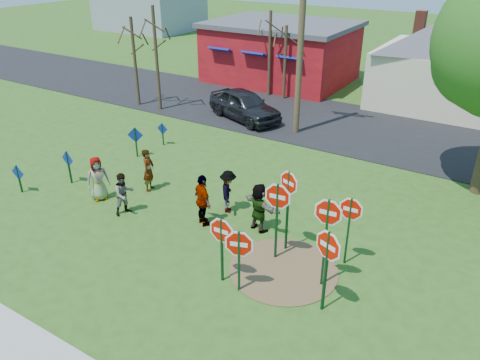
% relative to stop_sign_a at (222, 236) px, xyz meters
% --- Properties ---
extents(ground, '(120.00, 120.00, 0.00)m').
position_rel_stop_sign_a_xyz_m(ground, '(-3.24, 2.33, -1.48)').
color(ground, '#2B5418').
rests_on(ground, ground).
extents(road, '(120.00, 7.50, 0.04)m').
position_rel_stop_sign_a_xyz_m(road, '(-3.24, 13.83, -1.46)').
color(road, black).
rests_on(road, ground).
extents(dirt_patch, '(3.20, 3.20, 0.03)m').
position_rel_stop_sign_a_xyz_m(dirt_patch, '(1.26, 1.33, -1.47)').
color(dirt_patch, brown).
rests_on(dirt_patch, ground).
extents(red_building, '(9.40, 7.69, 3.90)m').
position_rel_stop_sign_a_xyz_m(red_building, '(-8.74, 20.33, 0.48)').
color(red_building, maroon).
rests_on(red_building, ground).
extents(cream_house, '(9.40, 9.40, 6.50)m').
position_rel_stop_sign_a_xyz_m(cream_house, '(2.26, 20.33, 1.44)').
color(cream_house, beige).
rests_on(cream_house, ground).
extents(stop_sign_a, '(1.02, 0.07, 2.17)m').
position_rel_stop_sign_a_xyz_m(stop_sign_a, '(0.00, 0.00, 0.00)').
color(stop_sign_a, '#0F3A1C').
rests_on(stop_sign_a, ground).
extents(stop_sign_b, '(0.90, 0.33, 2.82)m').
position_rel_stop_sign_a_xyz_m(stop_sign_b, '(0.84, 2.29, 0.58)').
color(stop_sign_b, '#0F3A1C').
rests_on(stop_sign_b, ground).
extents(stop_sign_c, '(1.02, 0.11, 2.86)m').
position_rel_stop_sign_a_xyz_m(stop_sign_c, '(2.46, 1.30, 0.54)').
color(stop_sign_c, '#0F3A1C').
rests_on(stop_sign_c, ground).
extents(stop_sign_d, '(0.95, 0.07, 2.33)m').
position_rel_stop_sign_a_xyz_m(stop_sign_d, '(2.65, 2.60, 0.19)').
color(stop_sign_d, '#0F3A1C').
rests_on(stop_sign_d, ground).
extents(stop_sign_e, '(1.01, 0.37, 2.06)m').
position_rel_stop_sign_a_xyz_m(stop_sign_e, '(0.63, -0.11, -0.10)').
color(stop_sign_e, '#0F3A1C').
rests_on(stop_sign_e, ground).
extents(stop_sign_f, '(1.02, 0.40, 2.54)m').
position_rel_stop_sign_a_xyz_m(stop_sign_f, '(2.87, 0.39, 0.33)').
color(stop_sign_f, '#0F3A1C').
rests_on(stop_sign_f, ground).
extents(stop_sign_g, '(1.07, 0.14, 2.66)m').
position_rel_stop_sign_a_xyz_m(stop_sign_g, '(0.77, 1.74, 0.37)').
color(stop_sign_g, '#0F3A1C').
rests_on(stop_sign_g, ground).
extents(blue_diamond_a, '(0.64, 0.06, 1.15)m').
position_rel_stop_sign_a_xyz_m(blue_diamond_a, '(-9.47, 0.30, -0.78)').
color(blue_diamond_a, '#0F3A1C').
rests_on(blue_diamond_a, ground).
extents(blue_diamond_b, '(0.67, 0.07, 1.38)m').
position_rel_stop_sign_a_xyz_m(blue_diamond_b, '(-8.49, 1.85, -0.63)').
color(blue_diamond_b, '#0F3A1C').
rests_on(blue_diamond_b, ground).
extents(blue_diamond_c, '(0.65, 0.32, 1.39)m').
position_rel_stop_sign_a_xyz_m(blue_diamond_c, '(-8.05, 5.17, -0.63)').
color(blue_diamond_c, '#0F3A1C').
rests_on(blue_diamond_c, ground).
extents(blue_diamond_d, '(0.58, 0.07, 1.10)m').
position_rel_stop_sign_a_xyz_m(blue_diamond_d, '(-7.94, 6.83, -0.80)').
color(blue_diamond_d, '#0F3A1C').
rests_on(blue_diamond_d, ground).
extents(person_a, '(0.87, 0.98, 1.69)m').
position_rel_stop_sign_a_xyz_m(person_a, '(-6.52, 1.54, -0.64)').
color(person_a, '#3E3F91').
rests_on(person_a, ground).
extents(person_b, '(0.57, 0.71, 1.68)m').
position_rel_stop_sign_a_xyz_m(person_b, '(-5.44, 3.08, -0.65)').
color(person_b, '#2A7A6B').
rests_on(person_b, ground).
extents(person_c, '(0.81, 0.91, 1.55)m').
position_rel_stop_sign_a_xyz_m(person_c, '(-4.96, 1.28, -0.71)').
color(person_c, brown).
rests_on(person_c, ground).
extents(person_d, '(1.01, 1.17, 1.57)m').
position_rel_stop_sign_a_xyz_m(person_d, '(-1.96, 3.31, -0.70)').
color(person_d, '#36363B').
rests_on(person_d, ground).
extents(person_e, '(1.16, 0.93, 1.85)m').
position_rel_stop_sign_a_xyz_m(person_e, '(-2.19, 2.13, -0.56)').
color(person_e, '#4F3560').
rests_on(person_e, ground).
extents(person_f, '(1.65, 0.95, 1.69)m').
position_rel_stop_sign_a_xyz_m(person_f, '(-0.44, 2.83, -0.64)').
color(person_f, '#1F502A').
rests_on(person_f, ground).
extents(suv, '(4.97, 3.35, 1.57)m').
position_rel_stop_sign_a_xyz_m(suv, '(-6.54, 11.93, -0.66)').
color(suv, '#303036').
rests_on(suv, road).
extents(utility_pole, '(2.33, 0.48, 9.55)m').
position_rel_stop_sign_a_xyz_m(utility_pole, '(-3.32, 11.62, 3.54)').
color(utility_pole, '#4C3823').
rests_on(utility_pole, ground).
extents(bare_tree_west, '(1.80, 1.80, 5.00)m').
position_rel_stop_sign_a_xyz_m(bare_tree_west, '(-13.18, 10.83, 1.75)').
color(bare_tree_west, '#382819').
rests_on(bare_tree_west, ground).
extents(bare_tree_east, '(1.80, 1.80, 4.36)m').
position_rel_stop_sign_a_xyz_m(bare_tree_east, '(-6.48, 16.45, 1.34)').
color(bare_tree_east, '#382819').
rests_on(bare_tree_east, ground).
extents(bare_tree_mid, '(1.80, 1.80, 5.68)m').
position_rel_stop_sign_a_xyz_m(bare_tree_mid, '(-11.54, 10.83, 2.19)').
color(bare_tree_mid, '#382819').
rests_on(bare_tree_mid, ground).
extents(bare_tree_extra, '(1.80, 1.80, 5.08)m').
position_rel_stop_sign_a_xyz_m(bare_tree_extra, '(-7.62, 16.61, 1.80)').
color(bare_tree_extra, '#382819').
rests_on(bare_tree_extra, ground).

